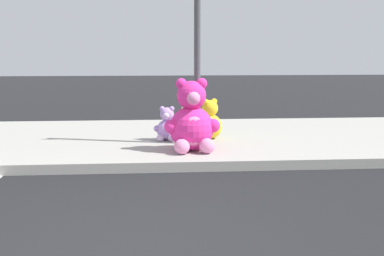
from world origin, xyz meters
name	(u,v)px	position (x,y,z in m)	size (l,w,h in m)	color
sidewalk	(140,140)	(0.00, 5.20, 0.07)	(28.00, 4.40, 0.15)	#9E9B93
sign_pole	(197,43)	(1.00, 4.40, 1.85)	(0.56, 0.11, 3.20)	#4C4C51
plush_pink_large	(192,122)	(0.86, 3.81, 0.61)	(0.89, 0.79, 1.15)	#F22D93
plush_lavender	(167,127)	(0.50, 4.77, 0.39)	(0.46, 0.42, 0.61)	#B28CD8
plush_lime	(189,121)	(0.93, 5.35, 0.41)	(0.44, 0.50, 0.65)	#8CD133
plush_yellow	(209,123)	(1.26, 4.90, 0.44)	(0.51, 0.52, 0.72)	yellow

